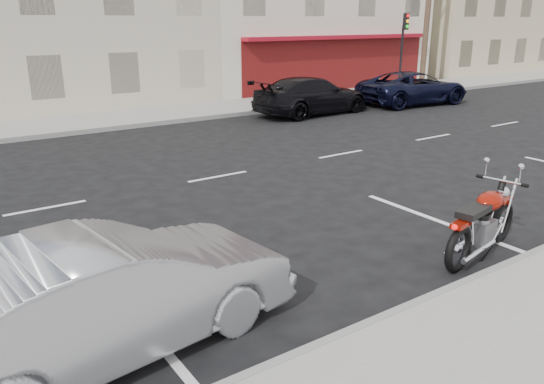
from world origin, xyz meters
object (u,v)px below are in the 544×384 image
Objects in this scene: fire_hydrant at (377,84)px; car_far at (312,96)px; sedan_silver at (110,295)px; suv_far at (413,88)px; motorcycle at (504,212)px; traffic_light at (403,42)px.

fire_hydrant is 7.07m from car_far.
suv_far is at bearing -65.12° from sedan_silver.
fire_hydrant is 0.16× the size of sedan_silver.
sedan_silver is (-18.46, -14.09, 0.19)m from fire_hydrant.
fire_hydrant is 23.22m from sedan_silver.
car_far is at bearing 54.79° from motorcycle.
motorcycle reaches higher than fire_hydrant.
motorcycle is 0.45× the size of car_far.
fire_hydrant is 0.31× the size of motorcycle.
motorcycle is at bearing -132.59° from traffic_light.
suv_far reaches higher than fire_hydrant.
sedan_silver is 0.85× the size of car_far.
suv_far reaches higher than sedan_silver.
sedan_silver is 16.46m from car_far.
suv_far is at bearing -99.53° from car_far.
traffic_light is 0.74× the size of car_far.
car_far is at bearing -53.52° from sedan_silver.
fire_hydrant is (-1.50, 0.17, -2.03)m from traffic_light.
traffic_light is 0.87× the size of sedan_silver.
fire_hydrant is 3.48m from suv_far.
car_far is (-5.42, 0.53, 0.02)m from suv_far.
sedan_silver is at bearing 129.51° from car_far.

